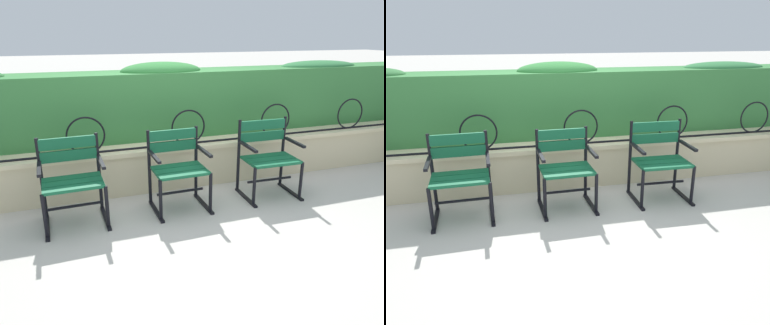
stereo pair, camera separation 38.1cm
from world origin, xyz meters
TOP-DOWN VIEW (x-y plane):
  - ground_plane at (0.00, 0.00)m, footprint 60.00×60.00m
  - stone_wall at (0.00, 0.87)m, footprint 8.25×0.41m
  - iron_arch_fence at (-0.32, 0.79)m, footprint 7.70×0.02m
  - hedge_row at (0.01, 1.35)m, footprint 8.09×0.61m
  - park_chair_left at (-1.17, 0.27)m, footprint 0.61×0.54m
  - park_chair_centre at (-0.10, 0.26)m, footprint 0.59×0.53m
  - park_chair_right at (0.98, 0.25)m, footprint 0.63×0.54m

SIDE VIEW (x-z plane):
  - ground_plane at x=0.00m, z-range 0.00..0.00m
  - stone_wall at x=0.00m, z-range 0.00..0.53m
  - park_chair_centre at x=-0.10m, z-range 0.04..0.87m
  - park_chair_left at x=-1.17m, z-range 0.04..0.89m
  - park_chair_right at x=0.98m, z-range 0.03..0.90m
  - iron_arch_fence at x=-0.32m, z-range 0.49..0.91m
  - hedge_row at x=0.01m, z-range 0.50..1.43m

